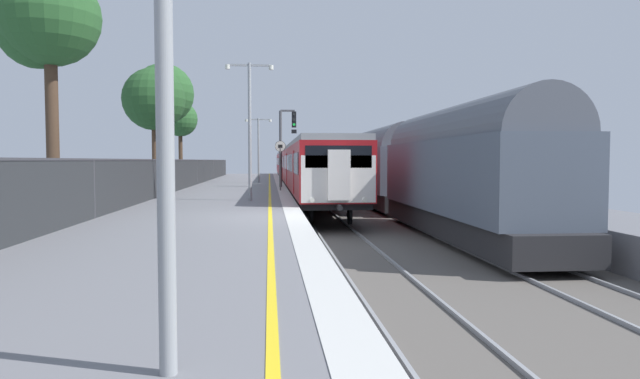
% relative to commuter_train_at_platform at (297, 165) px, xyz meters
% --- Properties ---
extents(ground, '(17.40, 110.00, 1.21)m').
position_rel_commuter_train_at_platform_xyz_m(ground, '(0.54, -33.33, -1.88)').
color(ground, slate).
extents(commuter_train_at_platform, '(2.83, 61.00, 3.81)m').
position_rel_commuter_train_at_platform_xyz_m(commuter_train_at_platform, '(0.00, 0.00, 0.00)').
color(commuter_train_at_platform, maroon).
rests_on(commuter_train_at_platform, ground).
extents(freight_train_adjacent_track, '(2.60, 53.81, 4.47)m').
position_rel_commuter_train_at_platform_xyz_m(freight_train_adjacent_track, '(4.00, -11.40, 0.17)').
color(freight_train_adjacent_track, '#232326').
rests_on(freight_train_adjacent_track, ground).
extents(signal_gantry, '(1.10, 0.24, 4.87)m').
position_rel_commuter_train_at_platform_xyz_m(signal_gantry, '(-1.47, -14.61, 1.78)').
color(signal_gantry, '#47474C').
rests_on(signal_gantry, ground).
extents(speed_limit_sign, '(0.59, 0.08, 2.77)m').
position_rel_commuter_train_at_platform_xyz_m(speed_limit_sign, '(-1.85, -18.78, 0.50)').
color(speed_limit_sign, '#59595B').
rests_on(speed_limit_sign, ground).
extents(platform_lamp_mid, '(2.00, 0.20, 5.74)m').
position_rel_commuter_train_at_platform_xyz_m(platform_lamp_mid, '(-3.27, -26.45, 2.11)').
color(platform_lamp_mid, '#93999E').
rests_on(platform_lamp_mid, ground).
extents(platform_lamp_far, '(2.00, 0.20, 4.88)m').
position_rel_commuter_train_at_platform_xyz_m(platform_lamp_far, '(-3.27, -7.27, 1.66)').
color(platform_lamp_far, '#93999E').
rests_on(platform_lamp_far, ground).
extents(platform_back_fence, '(0.07, 99.00, 1.75)m').
position_rel_commuter_train_at_platform_xyz_m(platform_back_fence, '(-7.55, -33.33, -0.35)').
color(platform_back_fence, '#282B2D').
rests_on(platform_back_fence, ground).
extents(background_tree_left, '(3.06, 3.06, 6.86)m').
position_rel_commuter_train_at_platform_xyz_m(background_tree_left, '(-10.28, 0.56, 3.94)').
color(background_tree_left, '#473323').
rests_on(background_tree_left, ground).
extents(background_tree_centre, '(4.35, 4.35, 8.66)m').
position_rel_commuter_train_at_platform_xyz_m(background_tree_centre, '(-10.14, -8.62, 5.04)').
color(background_tree_centre, '#473323').
rests_on(background_tree_centre, ground).
extents(background_tree_right, '(3.95, 3.95, 7.55)m').
position_rel_commuter_train_at_platform_xyz_m(background_tree_right, '(-9.67, -13.51, 4.18)').
color(background_tree_right, '#473323').
rests_on(background_tree_right, ground).
extents(background_tree_back, '(3.31, 3.16, 7.86)m').
position_rel_commuter_train_at_platform_xyz_m(background_tree_back, '(-9.58, -31.19, 4.83)').
color(background_tree_back, '#473323').
rests_on(background_tree_back, ground).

